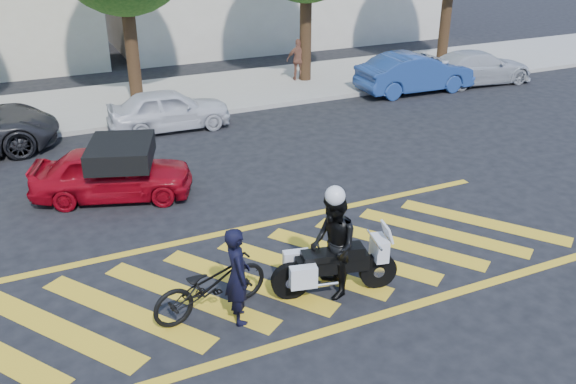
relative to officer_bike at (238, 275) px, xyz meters
name	(u,v)px	position (x,y,z in m)	size (l,w,h in m)	color
ground	(277,274)	(1.12, 0.99, -0.85)	(90.00, 90.00, 0.00)	black
sidewalk	(138,101)	(1.12, 12.99, -0.77)	(60.00, 5.00, 0.15)	#9E998E
crosswalk	(275,274)	(1.08, 0.99, -0.85)	(12.33, 4.00, 0.01)	gold
officer_bike	(238,275)	(0.00, 0.00, 0.00)	(0.62, 0.41, 1.70)	black
bicycle	(210,284)	(-0.35, 0.39, -0.31)	(0.72, 2.06, 1.08)	black
police_motorcycle	(333,266)	(1.77, 0.04, -0.31)	(2.25, 0.94, 1.00)	black
officer_moto	(333,246)	(1.76, 0.03, 0.10)	(0.93, 0.72, 1.91)	black
red_convertible	(112,173)	(-1.00, 5.62, -0.23)	(1.47, 3.64, 1.24)	maroon
parked_mid_right	(169,109)	(1.46, 9.86, -0.22)	(1.48, 3.68, 1.25)	silver
parked_right	(415,73)	(10.71, 10.19, -0.13)	(1.51, 4.34, 1.43)	navy
parked_far_right	(478,67)	(13.67, 10.19, -0.22)	(1.75, 4.31, 1.25)	#ACAFB4
pedestrian_right	(298,60)	(7.36, 13.04, 0.08)	(0.91, 0.38, 1.56)	brown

